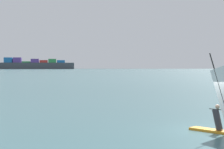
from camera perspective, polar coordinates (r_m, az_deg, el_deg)
name	(u,v)px	position (r m, az deg, el deg)	size (l,w,h in m)	color
ground_plane	(207,131)	(19.43, 14.42, -8.44)	(4000.00, 4000.00, 0.00)	#386066
windsurfer	(221,114)	(18.96, 16.39, -5.83)	(1.76, 3.19, 4.01)	orange
cargo_ship	(24,64)	(784.84, -13.35, 1.53)	(202.03, 61.35, 36.74)	#3F444C
distant_headland	(86,65)	(1222.76, -4.09, 1.41)	(1160.68, 282.68, 20.31)	#4C564C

